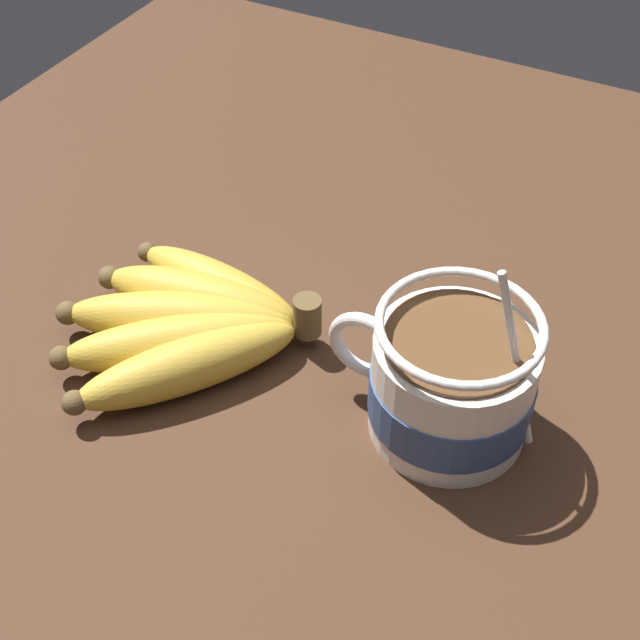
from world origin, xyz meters
TOP-DOWN VIEW (x-y plane):
  - table at (0.00, 0.00)cm, footprint 101.72×101.72cm
  - coffee_mug at (-3.24, -2.08)cm, footprint 14.26×10.40cm
  - banana_bunch at (15.55, -0.83)cm, footprint 17.55×17.61cm

SIDE VIEW (x-z plane):
  - table at x=0.00cm, z-range 0.00..3.67cm
  - banana_bunch at x=15.55cm, z-range 3.42..7.67cm
  - coffee_mug at x=-3.24cm, z-range 0.70..14.69cm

